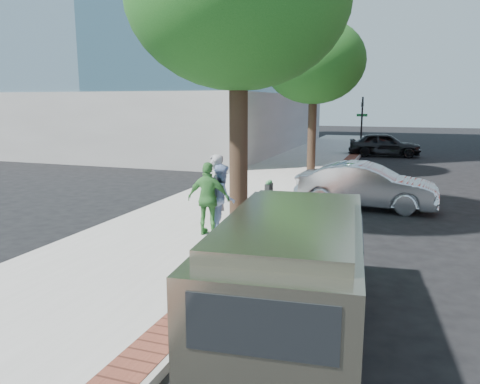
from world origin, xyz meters
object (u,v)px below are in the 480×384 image
at_px(person_green, 209,199).
at_px(van, 294,264).
at_px(parking_meter, 269,197).
at_px(bg_car, 385,144).
at_px(person_officer, 222,198).
at_px(sedan_silver, 366,186).
at_px(person_gray, 215,193).

xyz_separation_m(person_green, van, (3.08, -3.85, -0.05)).
bearing_deg(parking_meter, bg_car, 85.39).
distance_m(parking_meter, person_officer, 1.44).
xyz_separation_m(parking_meter, person_officer, (-1.37, 0.40, -0.18)).
distance_m(bg_car, van, 24.90).
xyz_separation_m(bg_car, van, (-0.17, -24.90, 0.26)).
bearing_deg(person_officer, sedan_silver, -59.16).
distance_m(person_gray, person_officer, 0.24).
height_order(person_gray, bg_car, person_gray).
distance_m(person_green, van, 4.93).
bearing_deg(person_officer, bg_car, -33.11).
bearing_deg(bg_car, person_officer, 167.25).
height_order(parking_meter, person_gray, person_gray).
relative_size(parking_meter, person_officer, 0.84).
xyz_separation_m(parking_meter, bg_car, (1.70, 21.00, -0.44)).
relative_size(sedan_silver, bg_car, 1.00).
bearing_deg(parking_meter, person_officer, 163.72).
height_order(person_officer, van, person_officer).
bearing_deg(bg_car, person_gray, 166.68).
relative_size(bg_car, van, 0.86).
bearing_deg(person_green, person_officer, -117.36).
xyz_separation_m(person_officer, van, (2.90, -4.30, 0.00)).
bearing_deg(parking_meter, person_green, -178.22).
bearing_deg(person_officer, van, -170.67).
relative_size(person_gray, person_officer, 1.13).
xyz_separation_m(person_green, bg_car, (3.24, 21.05, -0.31)).
relative_size(person_officer, sedan_silver, 0.39).
relative_size(person_officer, person_green, 0.95).
distance_m(parking_meter, person_gray, 1.63).
relative_size(person_green, van, 0.35).
relative_size(person_gray, person_green, 1.07).
relative_size(parking_meter, person_gray, 0.74).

